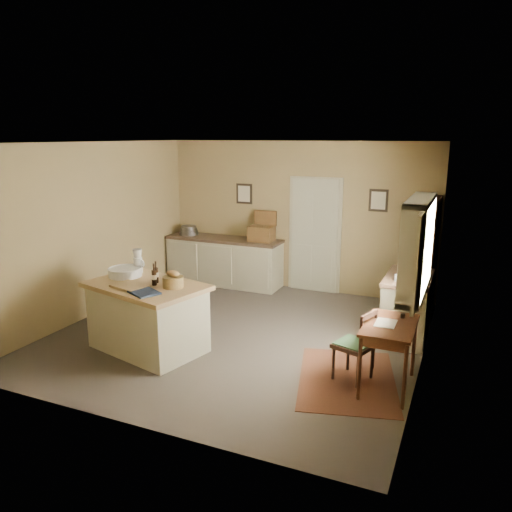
{
  "coord_description": "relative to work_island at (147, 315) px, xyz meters",
  "views": [
    {
      "loc": [
        2.9,
        -6.05,
        2.79
      ],
      "look_at": [
        0.2,
        0.15,
        1.15
      ],
      "focal_mm": 35.0,
      "sensor_mm": 36.0,
      "label": 1
    }
  ],
  "objects": [
    {
      "name": "wall_right",
      "position": [
        3.4,
        0.92,
        0.87
      ],
      "size": [
        0.1,
        5.0,
        2.7
      ],
      "primitive_type": "cube",
      "color": "#9A804F",
      "rests_on": "ground"
    },
    {
      "name": "wall_back",
      "position": [
        0.9,
        3.42,
        0.87
      ],
      "size": [
        5.0,
        0.1,
        2.7
      ],
      "primitive_type": "cube",
      "color": "#9A804F",
      "rests_on": "ground"
    },
    {
      "name": "desk_chair",
      "position": [
        2.7,
        0.23,
        -0.06
      ],
      "size": [
        0.5,
        0.5,
        0.85
      ],
      "primitive_type": null,
      "rotation": [
        0.0,
        0.0,
        -0.32
      ],
      "color": "black",
      "rests_on": "ground"
    },
    {
      "name": "work_island",
      "position": [
        0.0,
        0.0,
        0.0
      ],
      "size": [
        1.73,
        1.34,
        1.2
      ],
      "rotation": [
        0.0,
        0.0,
        -0.25
      ],
      "color": "#B6AD8F",
      "rests_on": "ground"
    },
    {
      "name": "shelving_unit",
      "position": [
        3.25,
        2.92,
        0.45
      ],
      "size": [
        0.32,
        0.84,
        1.87
      ],
      "color": "black",
      "rests_on": "ground"
    },
    {
      "name": "window",
      "position": [
        3.33,
        0.72,
        1.07
      ],
      "size": [
        0.25,
        1.99,
        1.12
      ],
      "color": "#B6AD8F",
      "rests_on": "ground"
    },
    {
      "name": "rug",
      "position": [
        2.65,
        0.2,
        -0.48
      ],
      "size": [
        1.47,
        1.82,
        0.01
      ],
      "primitive_type": "cube",
      "rotation": [
        0.0,
        0.0,
        0.25
      ],
      "color": "#572C1B",
      "rests_on": "ground"
    },
    {
      "name": "writing_desk",
      "position": [
        3.1,
        0.2,
        0.19
      ],
      "size": [
        0.55,
        0.9,
        0.82
      ],
      "color": "#3C1D10",
      "rests_on": "ground"
    },
    {
      "name": "ceiling",
      "position": [
        0.9,
        0.92,
        2.22
      ],
      "size": [
        5.0,
        5.0,
        0.0
      ],
      "primitive_type": "plane",
      "color": "silver",
      "rests_on": "wall_back"
    },
    {
      "name": "wall_front",
      "position": [
        0.9,
        -1.58,
        0.87
      ],
      "size": [
        5.0,
        0.1,
        2.7
      ],
      "primitive_type": "cube",
      "color": "#9A804F",
      "rests_on": "ground"
    },
    {
      "name": "sideboard",
      "position": [
        -0.44,
        3.12,
        -0.0
      ],
      "size": [
        2.24,
        0.64,
        1.18
      ],
      "color": "#B6AD8F",
      "rests_on": "ground"
    },
    {
      "name": "door",
      "position": [
        1.25,
        3.39,
        0.57
      ],
      "size": [
        0.97,
        0.06,
        2.11
      ],
      "primitive_type": "cube",
      "color": "#BBB99C",
      "rests_on": "ground"
    },
    {
      "name": "ground",
      "position": [
        0.9,
        0.92,
        -0.48
      ],
      "size": [
        5.0,
        5.0,
        0.0
      ],
      "primitive_type": "plane",
      "color": "#50463D",
      "rests_on": "ground"
    },
    {
      "name": "wall_left",
      "position": [
        -1.6,
        0.92,
        0.87
      ],
      "size": [
        0.1,
        5.0,
        2.7
      ],
      "primitive_type": "cube",
      "color": "#9A804F",
      "rests_on": "ground"
    },
    {
      "name": "right_cabinet",
      "position": [
        3.1,
        1.79,
        -0.02
      ],
      "size": [
        0.61,
        1.1,
        0.99
      ],
      "color": "#B6AD8F",
      "rests_on": "ground"
    },
    {
      "name": "framed_prints",
      "position": [
        1.1,
        3.4,
        1.24
      ],
      "size": [
        2.82,
        0.02,
        0.38
      ],
      "color": "black",
      "rests_on": "ground"
    }
  ]
}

